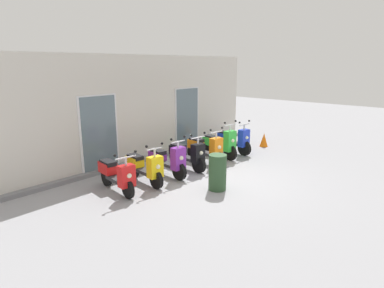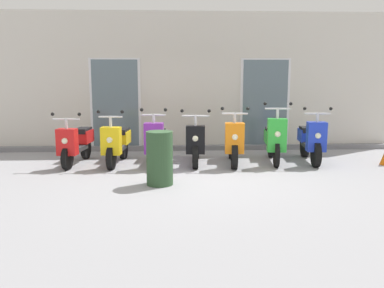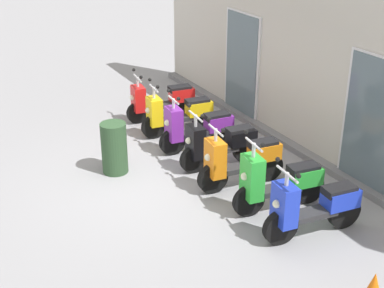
% 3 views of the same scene
% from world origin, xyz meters
% --- Properties ---
extents(ground_plane, '(40.00, 40.00, 0.00)m').
position_xyz_m(ground_plane, '(0.00, 0.00, 0.00)').
color(ground_plane, '#939399').
extents(storefront_facade, '(10.27, 0.50, 3.43)m').
position_xyz_m(storefront_facade, '(0.00, 2.99, 1.66)').
color(storefront_facade, beige).
rests_on(storefront_facade, ground_plane).
extents(scooter_red, '(0.61, 1.58, 1.15)m').
position_xyz_m(scooter_red, '(-2.51, 1.19, 0.46)').
color(scooter_red, black).
rests_on(scooter_red, ground_plane).
extents(scooter_yellow, '(0.55, 1.59, 1.19)m').
position_xyz_m(scooter_yellow, '(-1.64, 1.15, 0.46)').
color(scooter_yellow, black).
rests_on(scooter_yellow, ground_plane).
extents(scooter_purple, '(0.54, 1.58, 1.23)m').
position_xyz_m(scooter_purple, '(-0.80, 1.12, 0.46)').
color(scooter_purple, black).
rests_on(scooter_purple, ground_plane).
extents(scooter_black, '(0.61, 1.55, 1.20)m').
position_xyz_m(scooter_black, '(0.03, 1.12, 0.46)').
color(scooter_black, black).
rests_on(scooter_black, ground_plane).
extents(scooter_orange, '(0.58, 1.58, 1.25)m').
position_xyz_m(scooter_orange, '(0.82, 1.05, 0.49)').
color(scooter_orange, black).
rests_on(scooter_orange, ground_plane).
extents(scooter_green, '(0.59, 1.59, 1.34)m').
position_xyz_m(scooter_green, '(1.72, 1.15, 0.50)').
color(scooter_green, black).
rests_on(scooter_green, ground_plane).
extents(scooter_blue, '(0.59, 1.61, 1.24)m').
position_xyz_m(scooter_blue, '(2.53, 1.16, 0.47)').
color(scooter_blue, black).
rests_on(scooter_blue, ground_plane).
extents(trash_bin, '(0.45, 0.45, 0.93)m').
position_xyz_m(trash_bin, '(-0.70, -0.60, 0.46)').
color(trash_bin, '#2D4C2D').
rests_on(trash_bin, ground_plane).
extents(traffic_cone, '(0.32, 0.32, 0.52)m').
position_xyz_m(traffic_cone, '(4.09, 0.79, 0.26)').
color(traffic_cone, orange).
rests_on(traffic_cone, ground_plane).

